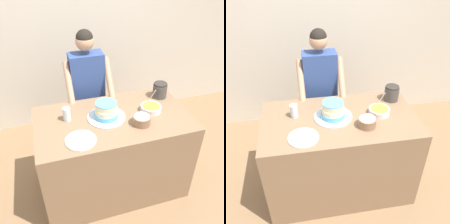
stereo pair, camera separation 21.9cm
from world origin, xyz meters
The scene contains 10 objects.
ground_plane centered at (0.00, 0.00, 0.00)m, with size 14.00×14.00×0.00m, color #93704C.
wall_back centered at (0.00, 1.81, 1.30)m, with size 10.00×0.05×2.60m.
counter centered at (0.00, 0.40, 0.45)m, with size 1.43×0.79×0.90m.
person_baker centered at (-0.11, 1.00, 0.94)m, with size 0.48×0.43×1.55m.
cake centered at (-0.06, 0.42, 0.97)m, with size 0.35×0.35×0.16m.
frosting_bowl_orange centered at (0.38, 0.40, 0.94)m, with size 0.20×0.20×0.19m.
frosting_bowl_white centered at (0.21, 0.24, 0.95)m, with size 0.16×0.16×0.16m.
drinking_glass centered at (-0.41, 0.49, 0.97)m, with size 0.07×0.07×0.13m.
ceramic_plate centered at (-0.35, 0.17, 0.91)m, with size 0.26×0.26×0.01m.
stoneware_jar centered at (0.57, 0.62, 0.98)m, with size 0.14×0.14×0.16m.
Camera 2 is at (-0.34, -1.42, 2.25)m, focal length 40.00 mm.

